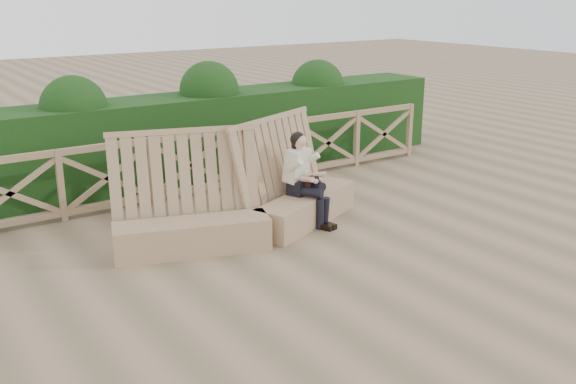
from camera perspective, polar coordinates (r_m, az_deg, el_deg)
ground at (r=8.13m, az=2.54°, el=-6.57°), size 60.00×60.00×0.00m
bench at (r=9.03m, az=-3.47°, el=-1.44°), size 3.99×1.49×1.57m
woman at (r=9.38m, az=1.39°, el=1.50°), size 0.53×0.87×1.37m
guardrail at (r=10.80m, az=-8.58°, el=2.43°), size 10.10×0.09×1.10m
hedge at (r=11.82m, az=-11.18°, el=4.57°), size 12.00×1.20×1.50m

